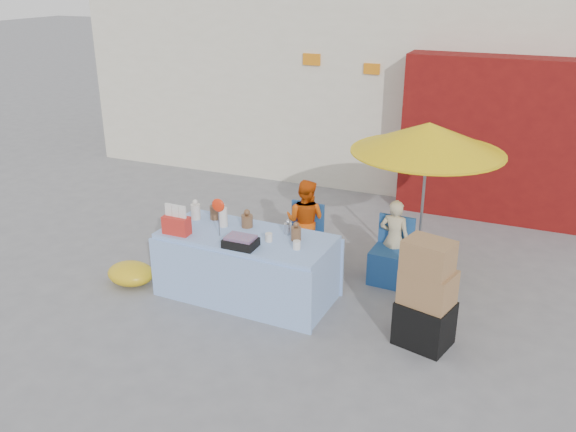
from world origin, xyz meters
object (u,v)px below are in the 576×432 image
at_px(chair_right, 390,263).
at_px(umbrella, 428,138).
at_px(market_table, 247,265).
at_px(chair_left, 301,247).
at_px(vendor_beige, 394,239).
at_px(box_stack, 426,298).
at_px(vendor_orange, 305,221).

xyz_separation_m(chair_right, umbrella, (0.30, 0.28, 1.64)).
distance_m(market_table, chair_left, 1.13).
bearing_deg(vendor_beige, umbrella, -150.85).
bearing_deg(chair_right, market_table, -142.47).
distance_m(chair_right, vendor_beige, 0.32).
bearing_deg(chair_left, umbrella, 12.98).
bearing_deg(umbrella, chair_right, -136.48).
xyz_separation_m(chair_left, box_stack, (1.95, -1.28, 0.31)).
distance_m(umbrella, box_stack, 2.09).
distance_m(chair_left, umbrella, 2.27).
bearing_deg(market_table, vendor_orange, 78.39).
xyz_separation_m(chair_left, umbrella, (1.55, 0.28, 1.64)).
distance_m(chair_left, vendor_beige, 1.29).
bearing_deg(vendor_beige, chair_right, 92.89).
bearing_deg(chair_right, box_stack, -58.76).
bearing_deg(box_stack, vendor_beige, 116.34).
distance_m(chair_left, chair_right, 1.25).
bearing_deg(vendor_beige, vendor_orange, 2.58).
height_order(market_table, vendor_orange, market_table).
height_order(umbrella, box_stack, umbrella).
xyz_separation_m(chair_right, box_stack, (0.70, -1.28, 0.31)).
distance_m(market_table, vendor_beige, 1.97).
bearing_deg(vendor_orange, chair_right, 176.46).
bearing_deg(box_stack, market_table, 174.89).
bearing_deg(chair_left, box_stack, -30.72).
xyz_separation_m(chair_left, chair_right, (1.25, 0.00, 0.00)).
relative_size(vendor_beige, box_stack, 0.88).
height_order(vendor_beige, umbrella, umbrella).
bearing_deg(vendor_beige, box_stack, 118.93).
bearing_deg(vendor_orange, market_table, 78.90).
bearing_deg(chair_left, vendor_beige, 8.72).
bearing_deg(vendor_orange, box_stack, 146.62).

